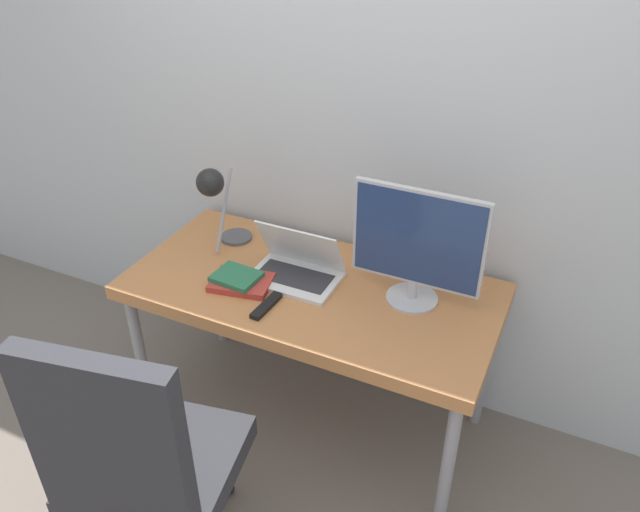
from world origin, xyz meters
TOP-DOWN VIEW (x-y plane):
  - ground_plane at (0.00, 0.00)m, footprint 12.00×12.00m
  - wall_back at (0.00, 0.81)m, footprint 8.00×0.05m
  - desk at (0.00, 0.37)m, footprint 1.53×0.74m
  - laptop at (-0.08, 0.40)m, footprint 0.36×0.25m
  - monitor at (0.40, 0.46)m, footprint 0.51×0.21m
  - desk_lamp at (-0.48, 0.43)m, footprint 0.14×0.29m
  - office_chair at (-0.16, -0.56)m, footprint 0.63×0.63m
  - book_stack at (-0.27, 0.25)m, footprint 0.27×0.22m
  - tv_remote at (-0.09, 0.16)m, footprint 0.05×0.18m

SIDE VIEW (x-z plane):
  - ground_plane at x=0.00m, z-range 0.00..0.00m
  - office_chair at x=-0.16m, z-range 0.05..1.22m
  - desk at x=0.00m, z-range 0.32..1.09m
  - tv_remote at x=-0.09m, z-range 0.77..0.79m
  - book_stack at x=-0.27m, z-range 0.77..0.82m
  - laptop at x=-0.08m, z-range 0.70..0.94m
  - monitor at x=0.40m, z-range 0.78..1.27m
  - desk_lamp at x=-0.48m, z-range 0.85..1.27m
  - wall_back at x=0.00m, z-range 0.00..2.60m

